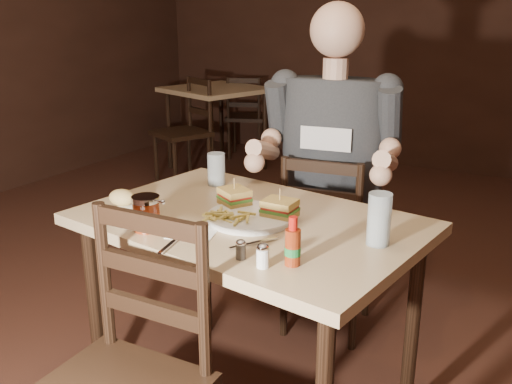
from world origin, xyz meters
The scene contains 23 objects.
room_shell centered at (0.00, 0.00, 1.40)m, with size 7.00×7.00×7.00m.
main_table centered at (0.15, -0.32, 0.68)m, with size 1.24×0.92×0.77m.
bg_table centered at (-1.83, 2.50, 0.68)m, with size 1.01×1.01×0.77m.
chair_far centered at (0.17, 0.38, 0.43)m, with size 0.40×0.44×0.86m, color black, non-canonical shape.
bg_chair_far centered at (-1.83, 3.05, 0.41)m, with size 0.38×0.42×0.82m, color black, non-canonical shape.
bg_chair_near centered at (-1.83, 1.95, 0.45)m, with size 0.41×0.45×0.90m, color black, non-canonical shape.
diner centered at (0.18, 0.32, 0.97)m, with size 0.60×0.47×1.04m, color #2E3134, non-canonical shape.
dinner_plate centered at (0.16, -0.34, 0.78)m, with size 0.29×0.29×0.02m, color white.
sandwich_left centered at (0.06, -0.26, 0.83)m, with size 0.11×0.09×0.10m, color tan, non-canonical shape.
sandwich_right centered at (0.25, -0.29, 0.83)m, with size 0.11×0.09×0.10m, color tan, non-canonical shape.
fries_pile centered at (0.12, -0.41, 0.80)m, with size 0.24×0.17×0.04m, color #DAC75F, non-canonical shape.
ketchup_dollop centered at (0.28, -0.30, 0.79)m, with size 0.04×0.04×0.01m, color maroon.
glass_left centered at (-0.16, -0.05, 0.84)m, with size 0.07×0.07×0.13m, color silver.
glass_right centered at (0.61, -0.32, 0.85)m, with size 0.07×0.07×0.16m, color silver.
hot_sauce centered at (0.44, -0.58, 0.84)m, with size 0.04×0.04×0.14m, color maroon, non-canonical shape.
salt_shaker centered at (0.38, -0.64, 0.80)m, with size 0.04×0.04×0.07m, color white, non-canonical shape.
pepper_shaker centered at (0.30, -0.62, 0.80)m, with size 0.03×0.03×0.05m, color #38332D, non-canonical shape.
syrup_dispenser centered at (-0.09, -0.58, 0.83)m, with size 0.09×0.09×0.12m, color maroon, non-canonical shape.
napkin centered at (0.06, -0.53, 0.77)m, with size 0.15×0.14×0.00m, color white.
knife centered at (0.05, -0.61, 0.78)m, with size 0.01×0.22×0.01m, color silver.
fork centered at (0.28, -0.51, 0.78)m, with size 0.01×0.17×0.01m, color silver.
side_plate centered at (-0.22, -0.49, 0.78)m, with size 0.15×0.15×0.01m, color white.
bread_roll centered at (-0.30, -0.46, 0.81)m, with size 0.10×0.08×0.06m, color tan.
Camera 1 is at (1.07, -1.91, 1.46)m, focal length 40.00 mm.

